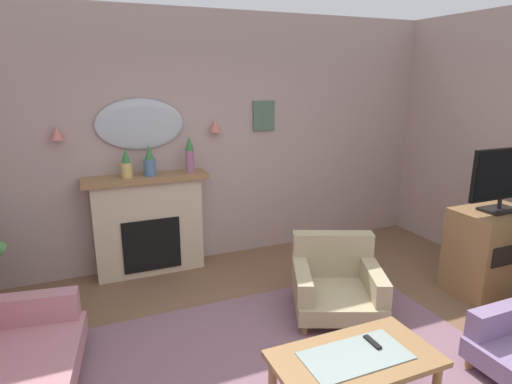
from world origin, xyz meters
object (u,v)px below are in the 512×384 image
(wall_mirror, at_px, (140,124))
(wall_sconce_right, at_px, (215,126))
(coffee_table, at_px, (355,363))
(tv_flatscreen, at_px, (504,178))
(fireplace, at_px, (149,225))
(tv_cabinet, at_px, (491,251))
(tv_remote, at_px, (372,343))
(armchair_by_coffee_table, at_px, (336,281))
(mantel_vase_right, at_px, (150,162))
(mantel_vase_centre, at_px, (189,154))
(wall_sconce_left, at_px, (56,133))
(framed_picture, at_px, (264,116))
(mantel_vase_left, at_px, (126,164))

(wall_mirror, distance_m, wall_sconce_right, 0.85)
(coffee_table, height_order, tv_flatscreen, tv_flatscreen)
(fireplace, bearing_deg, tv_cabinet, -30.21)
(tv_remote, distance_m, tv_cabinet, 2.30)
(wall_sconce_right, relative_size, armchair_by_coffee_table, 0.13)
(coffee_table, bearing_deg, fireplace, 107.62)
(mantel_vase_right, height_order, tv_cabinet, mantel_vase_right)
(fireplace, bearing_deg, tv_remote, -68.49)
(mantel_vase_right, xyz_separation_m, mantel_vase_centre, (0.45, 0.00, 0.06))
(wall_sconce_left, bearing_deg, fireplace, -6.16)
(fireplace, height_order, tv_flatscreen, tv_flatscreen)
(mantel_vase_right, xyz_separation_m, wall_mirror, (-0.05, 0.17, 0.40))
(mantel_vase_centre, bearing_deg, fireplace, 176.76)
(framed_picture, bearing_deg, coffee_table, -102.04)
(coffee_table, bearing_deg, wall_sconce_right, 90.56)
(framed_picture, bearing_deg, armchair_by_coffee_table, -89.71)
(tv_cabinet, xyz_separation_m, tv_flatscreen, (-0.00, -0.02, 0.80))
(coffee_table, bearing_deg, wall_mirror, 106.81)
(fireplace, xyz_separation_m, coffee_table, (0.88, -2.76, -0.19))
(armchair_by_coffee_table, bearing_deg, mantel_vase_right, 133.47)
(wall_sconce_left, xyz_separation_m, wall_sconce_right, (1.70, 0.00, 0.00))
(mantel_vase_right, bearing_deg, mantel_vase_left, 180.00)
(fireplace, bearing_deg, wall_mirror, 90.00)
(fireplace, height_order, wall_sconce_left, wall_sconce_left)
(tv_remote, xyz_separation_m, armchair_by_coffee_table, (0.45, 1.13, -0.15))
(mantel_vase_right, height_order, armchair_by_coffee_table, mantel_vase_right)
(framed_picture, relative_size, armchair_by_coffee_table, 0.34)
(armchair_by_coffee_table, bearing_deg, coffee_table, -117.78)
(wall_sconce_right, height_order, tv_remote, wall_sconce_right)
(armchair_by_coffee_table, height_order, tv_cabinet, tv_cabinet)
(mantel_vase_right, xyz_separation_m, tv_remote, (1.01, -2.67, -0.85))
(mantel_vase_left, xyz_separation_m, wall_sconce_right, (1.05, 0.12, 0.36))
(wall_mirror, bearing_deg, wall_sconce_left, -176.63)
(fireplace, xyz_separation_m, framed_picture, (1.50, 0.15, 1.18))
(mantel_vase_right, distance_m, tv_flatscreen, 3.67)
(framed_picture, bearing_deg, wall_sconce_left, -178.54)
(armchair_by_coffee_table, distance_m, tv_cabinet, 1.73)
(tv_remote, bearing_deg, mantel_vase_left, 115.32)
(wall_mirror, distance_m, framed_picture, 1.50)
(wall_sconce_left, relative_size, armchair_by_coffee_table, 0.13)
(framed_picture, xyz_separation_m, coffee_table, (-0.62, -2.92, -1.37))
(framed_picture, bearing_deg, wall_sconce_right, -174.73)
(framed_picture, distance_m, tv_cabinet, 2.95)
(wall_sconce_right, relative_size, framed_picture, 0.39)
(tv_cabinet, bearing_deg, mantel_vase_centre, 145.81)
(wall_sconce_left, bearing_deg, tv_flatscreen, -26.02)
(coffee_table, xyz_separation_m, tv_cabinet, (2.33, 0.89, 0.07))
(mantel_vase_centre, height_order, wall_sconce_left, wall_sconce_left)
(mantel_vase_centre, relative_size, coffee_table, 0.37)
(mantel_vase_left, relative_size, framed_picture, 0.90)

